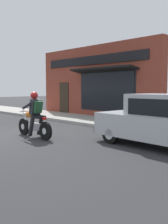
{
  "coord_description": "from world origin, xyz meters",
  "views": [
    {
      "loc": [
        -4.63,
        -8.85,
        1.74
      ],
      "look_at": [
        1.31,
        -2.54,
        0.95
      ],
      "focal_mm": 42.0,
      "sensor_mm": 36.0,
      "label": 1
    }
  ],
  "objects": [
    {
      "name": "motorcycle_with_rider",
      "position": [
        0.37,
        -0.99,
        0.68
      ],
      "size": [
        0.56,
        2.02,
        1.62
      ],
      "color": "black",
      "rests_on": "ground"
    },
    {
      "name": "ground_plane",
      "position": [
        0.0,
        0.0,
        0.0
      ],
      "size": [
        80.0,
        80.0,
        0.0
      ],
      "primitive_type": "plane",
      "color": "#2B2B2D"
    },
    {
      "name": "car_hatchback",
      "position": [
        2.25,
        -4.78,
        0.77
      ],
      "size": [
        1.76,
        3.83,
        1.57
      ],
      "color": "black",
      "rests_on": "ground"
    },
    {
      "name": "sidewalk_curb",
      "position": [
        4.94,
        3.0,
        0.07
      ],
      "size": [
        2.6,
        22.0,
        0.14
      ],
      "primitive_type": "cube",
      "color": "#9E9B93",
      "rests_on": "ground"
    },
    {
      "name": "fire_hydrant",
      "position": [
        4.96,
        5.96,
        0.57
      ],
      "size": [
        0.36,
        0.24,
        0.88
      ],
      "color": "red",
      "rests_on": "sidewalk_curb"
    },
    {
      "name": "storefront_building",
      "position": [
        6.47,
        2.02,
        2.11
      ],
      "size": [
        1.25,
        9.16,
        4.2
      ],
      "color": "brown",
      "rests_on": "ground"
    },
    {
      "name": "trash_bin",
      "position": [
        4.68,
        -2.06,
        0.64
      ],
      "size": [
        0.56,
        0.56,
        0.98
      ],
      "color": "#2D2D33",
      "rests_on": "sidewalk_curb"
    }
  ]
}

